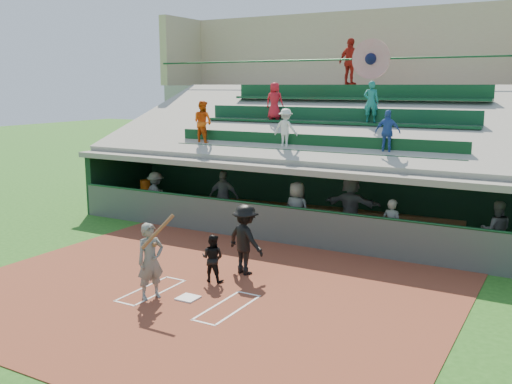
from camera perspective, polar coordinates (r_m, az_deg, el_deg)
The scene contains 20 objects.
ground at distance 12.79m, azimuth -6.81°, elevation -10.62°, with size 100.00×100.00×0.00m, color #225818.
dirt_slab at distance 13.16m, azimuth -5.51°, elevation -9.91°, with size 11.00×9.00×0.02m, color maroon.
home_plate at distance 12.78m, azimuth -6.81°, elevation -10.47°, with size 0.43×0.43×0.03m, color silver.
batters_box_chalk at distance 12.78m, azimuth -6.81°, elevation -10.52°, with size 2.65×1.85×0.01m.
dugout_floor at distance 18.39m, azimuth 5.70°, elevation -3.89°, with size 16.00×3.50×0.04m, color gray.
concourse_slab at distance 24.26m, azimuth 12.26°, elevation 4.92°, with size 20.00×3.00×4.60m, color gray.
grandstand at distance 21.44m, azimuth 9.85°, elevation 4.18°, with size 20.40×10.40×7.80m.
batter_at_plate at distance 12.65m, azimuth -10.50°, elevation -6.77°, with size 0.94×0.78×1.95m.
catcher at distance 13.61m, azimuth -4.37°, elevation -6.60°, with size 0.56×0.43×1.14m, color black.
home_umpire at distance 14.05m, azimuth -1.07°, elevation -4.77°, with size 1.12×0.64×1.74m, color black.
dugout_bench at distance 19.50m, azimuth 7.61°, elevation -2.30°, with size 16.21×0.49×0.49m, color olive.
white_table at distance 21.43m, azimuth -10.78°, elevation -0.82°, with size 0.89×0.67×0.78m, color silver.
water_cooler at distance 21.31m, azimuth -11.00°, elevation 0.69°, with size 0.38×0.38×0.38m, color #C44F0B.
dugout_player_a at distance 20.26m, azimuth -9.98°, elevation -0.27°, with size 1.04×0.59×1.60m, color #575A55.
dugout_player_b at distance 19.13m, azimuth -3.24°, elevation -0.50°, with size 1.04×0.43×1.78m, color #595C56.
dugout_player_c at distance 17.18m, azimuth 4.10°, elevation -1.85°, with size 0.85×0.55×1.74m, color #60625D.
dugout_player_d at distance 17.60m, azimuth 9.46°, elevation -1.40°, with size 1.77×0.56×1.91m, color #60625C.
dugout_player_e at distance 16.06m, azimuth 13.40°, elevation -3.37°, with size 0.56×0.37×1.54m, color #61635E.
dugout_player_f at distance 16.37m, azimuth 22.88°, elevation -3.56°, with size 0.78×0.61×1.60m, color #575954.
concourse_staff_a at distance 24.01m, azimuth 9.43°, elevation 12.72°, with size 1.11×0.46×1.89m, color #A61E12.
Camera 1 is at (7.10, -9.58, 4.63)m, focal length 40.00 mm.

